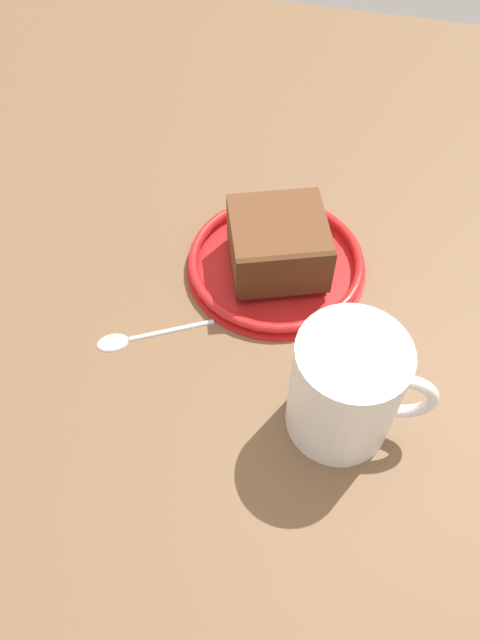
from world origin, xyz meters
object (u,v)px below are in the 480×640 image
Objects in this scene: tea_mug at (347,388)px; teaspoon at (130,337)px; cake_slice at (278,245)px; small_plate at (276,262)px.

tea_mug is 20.94cm from teaspoon.
tea_mug is (15.16, 8.55, 1.79)cm from cake_slice.
small_plate is 2.85cm from cake_slice.
cake_slice is (0.25, 0.09, 2.84)cm from small_plate.
tea_mug is (15.41, 8.65, 4.63)cm from small_plate.
tea_mug is at bearing 29.29° from small_plate.
tea_mug reaches higher than small_plate.
teaspoon is at bearing -43.80° from small_plate.
cake_slice is at bearing 135.34° from teaspoon.
small_plate is at bearing -159.61° from cake_slice.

